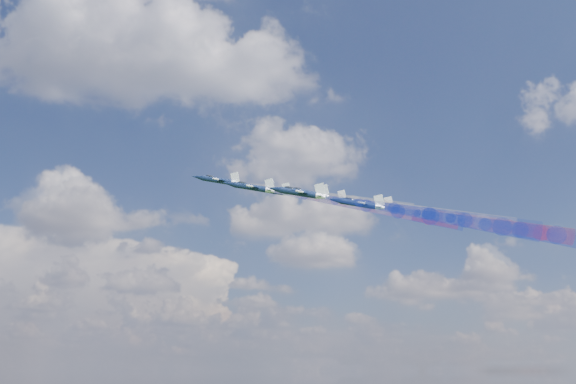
{
  "coord_description": "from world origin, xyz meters",
  "views": [
    {
      "loc": [
        -42.83,
        -128.84,
        111.32
      ],
      "look_at": [
        -23.99,
        20.05,
        154.56
      ],
      "focal_mm": 38.87,
      "sensor_mm": 36.0,
      "label": 1
    }
  ],
  "objects": [
    {
      "name": "jet_outer_left",
      "position": [
        -24.29,
        -0.79,
        148.43
      ],
      "size": [
        16.46,
        14.54,
        8.76
      ],
      "primitive_type": null,
      "rotation": [
        0.22,
        -0.24,
        1.23
      ],
      "color": "black"
    },
    {
      "name": "jet_rear_right",
      "position": [
        -1.77,
        24.0,
        153.14
      ],
      "size": [
        16.46,
        14.54,
        8.76
      ],
      "primitive_type": null,
      "rotation": [
        0.22,
        -0.24,
        1.23
      ],
      "color": "black"
    },
    {
      "name": "jet_outer_right",
      "position": [
        -11.43,
        36.01,
        158.0
      ],
      "size": [
        16.46,
        14.54,
        8.76
      ],
      "primitive_type": null,
      "rotation": [
        0.22,
        -0.24,
        1.23
      ],
      "color": "black"
    },
    {
      "name": "trail_inner_right",
      "position": [
        -1.53,
        23.37,
        152.21
      ],
      "size": [
        43.18,
        17.47,
        14.42
      ],
      "primitive_type": null,
      "rotation": [
        0.22,
        -0.24,
        1.23
      ],
      "color": "red"
    },
    {
      "name": "trail_inner_left",
      "position": [
        -7.63,
        6.16,
        147.84
      ],
      "size": [
        43.18,
        17.47,
        14.42
      ],
      "primitive_type": null,
      "rotation": [
        0.22,
        -0.24,
        1.23
      ],
      "color": "#172AC5"
    },
    {
      "name": "jet_inner_right",
      "position": [
        -27.68,
        31.03,
        157.99
      ],
      "size": [
        16.46,
        14.54,
        8.76
      ],
      "primitive_type": null,
      "rotation": [
        0.22,
        -0.24,
        1.23
      ],
      "color": "black"
    },
    {
      "name": "jet_rear_left",
      "position": [
        -9.9,
        4.26,
        147.82
      ],
      "size": [
        16.46,
        14.54,
        8.76
      ],
      "primitive_type": null,
      "rotation": [
        0.22,
        -0.24,
        1.23
      ],
      "color": "black"
    },
    {
      "name": "trail_outer_right",
      "position": [
        14.72,
        28.35,
        152.22
      ],
      "size": [
        43.18,
        17.47,
        14.42
      ],
      "primitive_type": null,
      "rotation": [
        0.22,
        -0.24,
        1.23
      ],
      "color": "red"
    },
    {
      "name": "jet_lead",
      "position": [
        -41.56,
        25.04,
        158.47
      ],
      "size": [
        16.46,
        14.54,
        8.76
      ],
      "primitive_type": null,
      "rotation": [
        0.22,
        -0.24,
        1.23
      ],
      "color": "black"
    },
    {
      "name": "trail_center_third",
      "position": [
        6.18,
        9.61,
        147.89
      ],
      "size": [
        43.18,
        17.47,
        14.42
      ],
      "primitive_type": null,
      "rotation": [
        0.22,
        -0.24,
        1.23
      ],
      "color": "white"
    },
    {
      "name": "trail_outer_left",
      "position": [
        1.86,
        -8.45,
        142.65
      ],
      "size": [
        43.18,
        17.47,
        14.42
      ],
      "primitive_type": null,
      "rotation": [
        0.22,
        -0.24,
        1.23
      ],
      "color": "#172AC5"
    },
    {
      "name": "jet_inner_left",
      "position": [
        -33.78,
        13.83,
        153.63
      ],
      "size": [
        16.46,
        14.54,
        8.76
      ],
      "primitive_type": null,
      "rotation": [
        0.22,
        -0.24,
        1.23
      ],
      "color": "black"
    },
    {
      "name": "trail_lead",
      "position": [
        -15.41,
        17.37,
        152.69
      ],
      "size": [
        43.18,
        17.47,
        14.42
      ],
      "primitive_type": null,
      "rotation": [
        0.22,
        -0.24,
        1.23
      ],
      "color": "white"
    },
    {
      "name": "jet_center_third",
      "position": [
        -19.97,
        17.27,
        153.68
      ],
      "size": [
        16.46,
        14.54,
        8.76
      ],
      "primitive_type": null,
      "rotation": [
        0.22,
        -0.24,
        1.23
      ],
      "color": "black"
    },
    {
      "name": "trail_rear_right",
      "position": [
        24.38,
        16.34,
        147.35
      ],
      "size": [
        43.18,
        17.47,
        14.42
      ],
      "primitive_type": null,
      "rotation": [
        0.22,
        -0.24,
        1.23
      ],
      "color": "red"
    },
    {
      "name": "trail_rear_left",
      "position": [
        16.25,
        -3.4,
        142.04
      ],
      "size": [
        43.18,
        17.47,
        14.42
      ],
      "primitive_type": null,
      "rotation": [
        0.22,
        -0.24,
        1.23
      ],
      "color": "#172AC5"
    }
  ]
}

